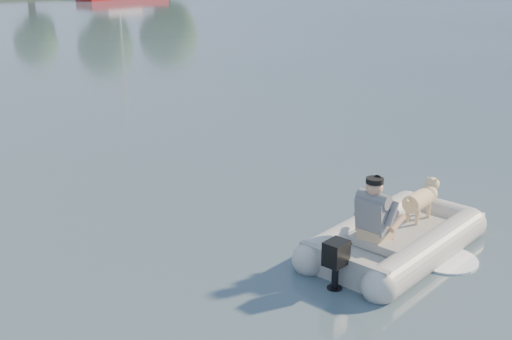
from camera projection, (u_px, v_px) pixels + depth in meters
water at (330, 256)px, 8.61m from camera, size 160.00×160.00×0.00m
dinghy at (401, 212)px, 8.68m from camera, size 5.15×4.38×1.27m
man at (374, 212)px, 8.20m from camera, size 0.79×0.72×0.98m
dog at (419, 203)px, 9.14m from camera, size 0.90×0.52×0.57m
outboard_motor at (335, 267)px, 7.69m from camera, size 0.43×0.36×0.72m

